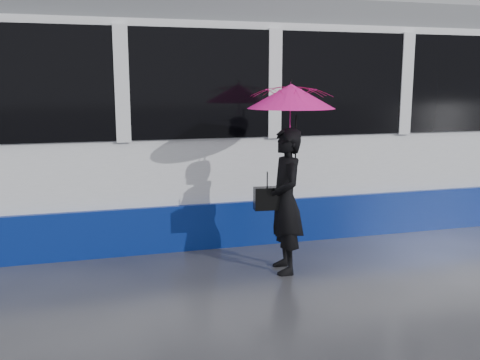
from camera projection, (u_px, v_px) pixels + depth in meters
name	position (u px, v px, depth m)	size (l,w,h in m)	color
ground	(166.00, 288.00, 5.86)	(90.00, 90.00, 0.00)	#28292D
rails	(143.00, 228.00, 8.22)	(34.00, 1.51, 0.02)	#3F3D38
woman	(285.00, 201.00, 6.24)	(0.62, 0.41, 1.71)	black
umbrella	(291.00, 114.00, 6.08)	(1.09, 1.09, 1.15)	#FF1563
handbag	(267.00, 198.00, 6.20)	(0.32, 0.16, 0.44)	black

